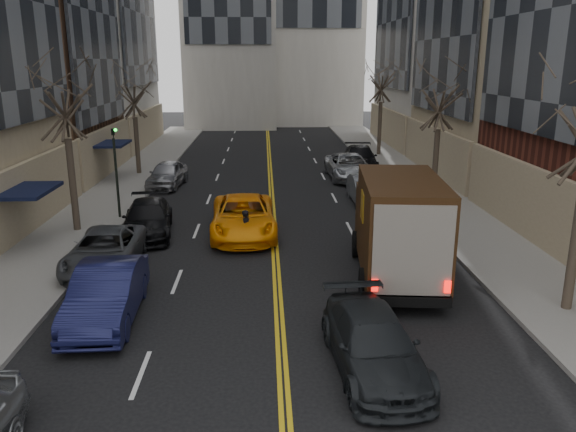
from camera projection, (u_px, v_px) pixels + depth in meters
name	position (u px, v px, depth m)	size (l,w,h in m)	color
sidewalk_left	(113.00, 195.00, 31.86)	(4.00, 66.00, 0.15)	slate
sidewalk_right	(426.00, 192.00, 32.61)	(4.00, 66.00, 0.15)	slate
tree_lf_mid	(62.00, 81.00, 23.38)	(3.20, 3.20, 8.91)	#382D23
tree_lf_far	(133.00, 83.00, 36.04)	(3.20, 3.20, 8.12)	#382D23
tree_rt_mid	(441.00, 86.00, 29.03)	(3.20, 3.20, 8.32)	#382D23
tree_rt_far	(382.00, 69.00, 43.31)	(3.20, 3.20, 9.11)	#382D23
traffic_signal	(116.00, 162.00, 26.38)	(0.29, 0.26, 4.70)	black
ups_truck	(398.00, 228.00, 19.42)	(3.29, 6.99, 3.71)	black
observer_sedan	(373.00, 344.00, 13.85)	(2.37, 5.07, 1.43)	black
taxi	(243.00, 217.00, 24.62)	(2.75, 5.97, 1.66)	#FF970A
pedestrian	(247.00, 229.00, 23.01)	(0.57, 0.37, 1.57)	black
parked_lf_b	(106.00, 294.00, 16.54)	(1.73, 4.97, 1.64)	#13163E
parked_lf_c	(105.00, 250.00, 20.66)	(2.35, 5.10, 1.42)	#46484D
parked_lf_d	(148.00, 219.00, 24.65)	(2.05, 5.04, 1.46)	black
parked_lf_e	(167.00, 174.00, 34.04)	(1.83, 4.54, 1.55)	#919398
parked_rt_a	(367.00, 190.00, 30.05)	(1.58, 4.52, 1.49)	#55585D
parked_rt_b	(349.00, 167.00, 36.28)	(2.64, 5.73, 1.59)	#B0B3B8
parked_rt_c	(360.00, 158.00, 39.24)	(2.28, 5.60, 1.63)	black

